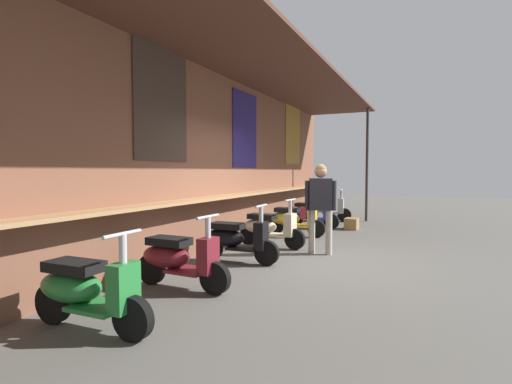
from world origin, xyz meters
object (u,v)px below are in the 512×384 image
Objects in this scene: scooter_maroon at (177,258)px; scooter_silver at (325,208)px; merchandise_crate at (352,224)px; scooter_black at (234,239)px; scooter_blue at (310,213)px; scooter_yellow at (292,219)px; shopper_with_handbag at (320,200)px; scooter_cream at (268,227)px; scooter_green at (84,290)px.

scooter_maroon is 7.39m from scooter_silver.
scooter_silver is 1.74m from merchandise_crate.
scooter_silver is at bearing 87.07° from scooter_black.
scooter_blue is 1.52m from scooter_silver.
scooter_silver is (1.52, 0.00, 0.00)m from scooter_blue.
shopper_with_handbag is (-1.66, -1.11, 0.60)m from scooter_yellow.
scooter_cream is (2.99, -0.00, 0.00)m from scooter_maroon.
merchandise_crate is at bearing 73.73° from scooter_black.
scooter_silver is (7.39, -0.00, 0.00)m from scooter_maroon.
scooter_green is 3.01m from scooter_black.
scooter_maroon is at bearing -85.86° from scooter_blue.
scooter_maroon is at bearing 170.02° from merchandise_crate.
scooter_cream is 3.24m from merchandise_crate.
scooter_green is 1.00× the size of scooter_maroon.
scooter_silver is at bearing 91.81° from scooter_maroon.
scooter_yellow is at bearing 93.53° from scooter_cream.
merchandise_crate is at bearing 54.64° from scooter_yellow.
scooter_cream is at bearing -94.01° from scooter_silver.
scooter_black is 4.32m from scooter_blue.
shopper_with_handbag is (-4.63, -1.11, 0.60)m from scooter_silver.
scooter_maroon is 1.00× the size of scooter_yellow.
scooter_green is at bearing 171.93° from merchandise_crate.
scooter_cream is (1.43, -0.00, 0.00)m from scooter_black.
scooter_green and scooter_black have the same top height.
scooter_yellow is at bearing 87.07° from scooter_black.
scooter_black and scooter_blue have the same top height.
scooter_cream and scooter_yellow have the same top height.
scooter_blue is 3.55× the size of merchandise_crate.
scooter_black and scooter_yellow have the same top height.
scooter_maroon is 1.00× the size of scooter_blue.
scooter_black is 2.87m from scooter_yellow.
scooter_silver is 0.86× the size of shopper_with_handbag.
scooter_green is 3.54× the size of merchandise_crate.
scooter_yellow is (1.44, 0.00, 0.00)m from scooter_cream.
merchandise_crate is (6.04, -1.06, -0.24)m from scooter_maroon.
shopper_with_handbag is at bearing 44.42° from scooter_black.
scooter_blue is 1.00× the size of scooter_silver.
scooter_green is at bearing -86.47° from scooter_cream.
scooter_green is at bearing -91.94° from scooter_yellow.
scooter_black is 1.00× the size of scooter_blue.
scooter_maroon is 1.00× the size of scooter_cream.
scooter_yellow is 1.94m from merchandise_crate.
scooter_cream and scooter_silver have the same top height.
scooter_green is 1.00× the size of scooter_blue.
scooter_cream is at bearing 91.81° from scooter_maroon.
scooter_black is at bearing 166.67° from merchandise_crate.
scooter_maroon is 3.54× the size of merchandise_crate.
shopper_with_handbag is (2.76, -1.11, 0.60)m from scooter_maroon.
scooter_black is 0.86× the size of shopper_with_handbag.
scooter_blue is at bearing 88.06° from scooter_yellow.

